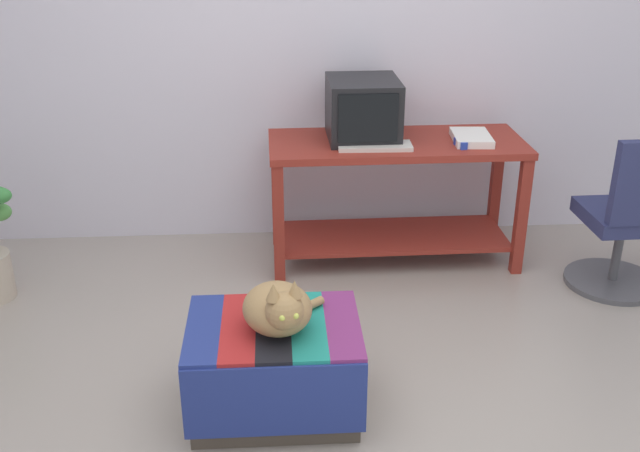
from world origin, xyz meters
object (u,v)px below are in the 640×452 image
at_px(cat, 279,308).
at_px(tv_monitor, 363,110).
at_px(book, 471,138).
at_px(ottoman_with_blanket, 275,368).
at_px(desk, 395,180).
at_px(stapler, 461,143).
at_px(keyboard, 375,146).
at_px(office_chair, 628,224).

bearing_deg(cat, tv_monitor, 57.99).
distance_m(book, ottoman_with_blanket, 1.84).
bearing_deg(tv_monitor, cat, -108.90).
bearing_deg(tv_monitor, ottoman_with_blanket, -110.32).
distance_m(desk, tv_monitor, 0.44).
bearing_deg(book, desk, 178.44).
xyz_separation_m(book, stapler, (-0.08, -0.10, -0.00)).
bearing_deg(keyboard, tv_monitor, 105.18).
bearing_deg(tv_monitor, office_chair, -21.77).
bearing_deg(ottoman_with_blanket, keyboard, 65.92).
height_order(tv_monitor, cat, tv_monitor).
height_order(book, office_chair, office_chair).
xyz_separation_m(book, cat, (-1.09, -1.40, -0.23)).
bearing_deg(stapler, desk, 147.20).
xyz_separation_m(desk, office_chair, (1.18, -0.47, -0.11)).
bearing_deg(desk, tv_monitor, 161.96).
bearing_deg(keyboard, stapler, 0.64).
bearing_deg(book, office_chair, -25.66).
bearing_deg(stapler, keyboard, 169.04).
bearing_deg(desk, keyboard, -138.07).
xyz_separation_m(ottoman_with_blanket, cat, (0.02, -0.05, 0.31)).
relative_size(keyboard, ottoman_with_blanket, 0.57).
relative_size(keyboard, book, 1.37).
distance_m(keyboard, cat, 1.44).
xyz_separation_m(keyboard, office_chair, (1.32, -0.34, -0.35)).
bearing_deg(stapler, office_chair, -31.39).
bearing_deg(cat, keyboard, 53.84).
bearing_deg(office_chair, book, -30.85).
relative_size(ottoman_with_blanket, office_chair, 0.79).
relative_size(book, ottoman_with_blanket, 0.42).
relative_size(desk, tv_monitor, 3.25).
relative_size(tv_monitor, office_chair, 0.50).
height_order(tv_monitor, keyboard, tv_monitor).
bearing_deg(office_chair, cat, 26.20).
height_order(ottoman_with_blanket, office_chair, office_chair).
height_order(tv_monitor, office_chair, tv_monitor).
distance_m(tv_monitor, stapler, 0.57).
bearing_deg(cat, stapler, 38.51).
bearing_deg(book, tv_monitor, 174.55).
relative_size(book, cat, 0.75).
bearing_deg(book, keyboard, -166.87).
xyz_separation_m(keyboard, cat, (-0.54, -1.31, -0.22)).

